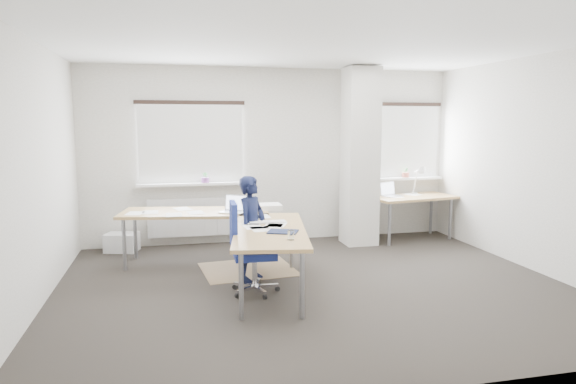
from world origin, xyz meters
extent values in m
plane|color=#292421|center=(0.00, 0.00, 0.00)|extent=(6.00, 6.00, 0.00)
cube|color=#B7B3A7|center=(0.00, 2.50, 1.40)|extent=(6.00, 0.04, 2.80)
cube|color=#B7B3A7|center=(0.00, -2.50, 1.40)|extent=(6.00, 0.04, 2.80)
cube|color=#B7B3A7|center=(-3.00, 0.00, 1.40)|extent=(0.04, 5.00, 2.80)
cube|color=#B7B3A7|center=(3.00, 0.00, 1.40)|extent=(0.04, 5.00, 2.80)
cube|color=white|center=(0.00, 0.00, 2.80)|extent=(6.00, 5.00, 0.04)
cube|color=#B7B3A7|center=(1.30, 1.95, 1.39)|extent=(0.50, 0.50, 2.78)
cube|color=white|center=(-1.30, 2.47, 1.60)|extent=(1.60, 0.04, 1.20)
cube|color=silver|center=(-1.30, 2.43, 1.60)|extent=(1.60, 0.02, 1.20)
cube|color=white|center=(-1.30, 2.40, 0.98)|extent=(1.70, 0.20, 0.04)
cube|color=white|center=(2.30, 2.47, 1.60)|extent=(1.20, 0.04, 1.20)
cube|color=silver|center=(2.30, 2.43, 1.60)|extent=(1.20, 0.02, 1.20)
cube|color=white|center=(2.30, 2.40, 0.98)|extent=(1.30, 0.20, 0.04)
cube|color=white|center=(-1.30, 2.42, 0.45)|extent=(1.40, 0.10, 0.60)
cylinder|color=#783C84|center=(-1.10, 2.38, 1.04)|extent=(0.12, 0.12, 0.08)
imported|color=#29672E|center=(-1.10, 2.38, 1.08)|extent=(0.09, 0.06, 0.17)
cylinder|color=#98493A|center=(2.30, 2.38, 1.04)|extent=(0.12, 0.12, 0.08)
imported|color=#29672E|center=(2.30, 2.38, 1.08)|extent=(0.09, 0.07, 0.17)
cube|color=olive|center=(-0.66, 0.87, 0.00)|extent=(1.28, 1.12, 0.01)
cube|color=white|center=(-2.38, 2.25, 0.14)|extent=(0.53, 0.44, 0.28)
cube|color=#9E7944|center=(-1.31, 1.34, 0.71)|extent=(2.11, 1.14, 0.04)
cube|color=#9E7944|center=(-0.54, -0.01, 0.71)|extent=(1.14, 2.11, 0.04)
cylinder|color=gray|center=(-2.25, 1.20, 0.34)|extent=(0.05, 0.05, 0.69)
cylinder|color=gray|center=(-2.15, 1.79, 0.34)|extent=(0.05, 0.05, 0.69)
cylinder|color=gray|center=(-0.37, 1.48, 0.34)|extent=(0.05, 0.05, 0.69)
cylinder|color=gray|center=(-0.99, -0.85, 0.34)|extent=(0.05, 0.05, 0.69)
cylinder|color=gray|center=(-0.40, -0.95, 0.34)|extent=(0.05, 0.05, 0.69)
cylinder|color=gray|center=(-0.08, 0.82, 0.34)|extent=(0.05, 0.05, 0.69)
cube|color=#B7B7BC|center=(-0.83, 1.11, 0.74)|extent=(0.40, 0.37, 0.01)
cube|color=#B7B7BC|center=(-0.77, 1.20, 0.85)|extent=(0.30, 0.21, 0.22)
cube|color=silver|center=(-0.77, 1.20, 0.85)|extent=(0.26, 0.18, 0.19)
cube|color=white|center=(-0.50, 0.32, 0.74)|extent=(0.44, 0.14, 0.02)
cube|color=#161F3E|center=(-0.44, -0.25, 0.74)|extent=(0.39, 0.35, 0.01)
cube|color=white|center=(-0.36, 1.28, 0.77)|extent=(0.45, 0.33, 0.07)
imported|color=white|center=(-0.69, 0.49, 0.76)|extent=(0.09, 0.09, 0.07)
cylinder|color=silver|center=(-0.43, -0.63, 0.78)|extent=(0.07, 0.07, 0.10)
cube|color=#9E7944|center=(2.25, 2.01, 0.71)|extent=(1.50, 0.93, 0.04)
cylinder|color=gray|center=(1.70, 1.66, 0.34)|extent=(0.05, 0.05, 0.69)
cylinder|color=gray|center=(2.88, 1.87, 0.34)|extent=(0.05, 0.05, 0.69)
cylinder|color=gray|center=(1.62, 2.15, 0.34)|extent=(0.05, 0.05, 0.69)
cylinder|color=gray|center=(2.80, 2.36, 0.34)|extent=(0.05, 0.05, 0.69)
cube|color=#B7B7BC|center=(1.91, 2.04, 0.74)|extent=(0.39, 0.34, 0.01)
cube|color=#B7B7BC|center=(1.87, 2.14, 0.85)|extent=(0.32, 0.17, 0.22)
cube|color=silver|center=(1.87, 2.14, 0.85)|extent=(0.28, 0.14, 0.19)
cylinder|color=white|center=(2.42, 2.24, 0.74)|extent=(0.10, 0.10, 0.02)
cylinder|color=white|center=(2.42, 2.24, 0.93)|extent=(0.02, 0.16, 0.38)
cylinder|color=white|center=(2.42, 2.12, 1.15)|extent=(0.02, 0.29, 0.13)
cone|color=white|center=(2.42, 1.98, 1.13)|extent=(0.14, 0.16, 0.17)
cube|color=navy|center=(-0.73, -0.09, 0.46)|extent=(0.48, 0.48, 0.08)
cube|color=navy|center=(-0.96, -0.08, 0.81)|extent=(0.08, 0.41, 0.50)
cylinder|color=silver|center=(-0.73, -0.09, 0.27)|extent=(0.06, 0.06, 0.34)
cylinder|color=black|center=(-0.47, -0.10, 0.04)|extent=(0.06, 0.03, 0.06)
cylinder|color=black|center=(-0.64, 0.16, 0.04)|extent=(0.05, 0.07, 0.06)
cylinder|color=black|center=(-0.94, 0.07, 0.04)|extent=(0.07, 0.06, 0.06)
cylinder|color=black|center=(-0.95, -0.24, 0.04)|extent=(0.07, 0.06, 0.06)
cylinder|color=black|center=(-0.66, -0.34, 0.04)|extent=(0.05, 0.07, 0.06)
imported|color=black|center=(-0.68, 0.43, 0.65)|extent=(0.54, 0.56, 1.29)
camera|label=1|loc=(-1.63, -5.69, 1.94)|focal=32.00mm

